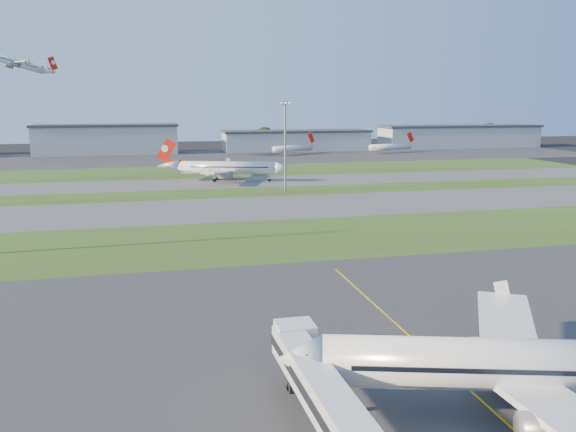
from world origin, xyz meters
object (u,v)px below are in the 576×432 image
object	(u,v)px
mini_jet_near	(293,148)
mini_jet_far	(391,147)
jet_bridge	(335,413)
airliner_taxiing	(226,168)
light_mast_centre	(285,141)
airliner_parked	(534,367)

from	to	relation	value
mini_jet_near	mini_jet_far	bearing A→B (deg)	-31.80
jet_bridge	airliner_taxiing	world-z (taller)	airliner_taxiing
airliner_taxiing	mini_jet_far	world-z (taller)	airliner_taxiing
light_mast_centre	airliner_parked	bearing A→B (deg)	-93.61
airliner_parked	light_mast_centre	bearing A→B (deg)	102.73
mini_jet_near	airliner_parked	bearing A→B (deg)	-129.17
jet_bridge	airliner_parked	size ratio (longest dim) A/B	0.68
airliner_taxiing	mini_jet_far	xyz separation A→B (m)	(98.31, 92.01, -1.11)
airliner_parked	airliner_taxiing	size ratio (longest dim) A/B	1.02
jet_bridge	light_mast_centre	bearing A→B (deg)	78.62
jet_bridge	mini_jet_far	size ratio (longest dim) A/B	0.96
airliner_parked	mini_jet_near	distance (m)	245.99
airliner_taxiing	light_mast_centre	bearing A→B (deg)	134.28
mini_jet_near	mini_jet_far	distance (m)	52.46
airliner_parked	mini_jet_far	size ratio (longest dim) A/B	1.40
mini_jet_near	light_mast_centre	xyz separation A→B (m)	(-32.24, -121.60, 11.53)
jet_bridge	light_mast_centre	size ratio (longest dim) A/B	1.04
airliner_parked	airliner_taxiing	bearing A→B (deg)	108.64
airliner_parked	mini_jet_far	distance (m)	258.02
airliner_parked	light_mast_centre	world-z (taller)	light_mast_centre
airliner_parked	light_mast_centre	xyz separation A→B (m)	(7.64, 121.14, 10.37)
jet_bridge	airliner_parked	bearing A→B (deg)	6.96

